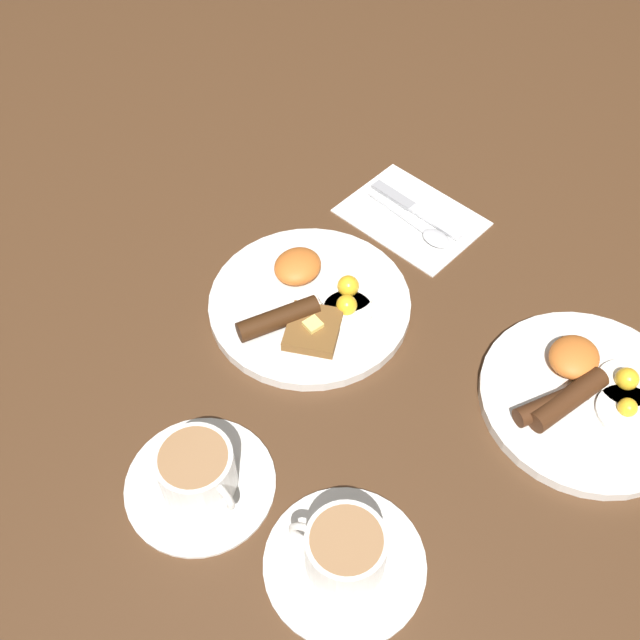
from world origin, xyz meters
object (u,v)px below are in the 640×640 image
object	(u,v)px
teacup_far	(345,555)
spoon	(427,232)
teacup_near	(198,475)
breakfast_plate_near	(310,302)
breakfast_plate_far	(586,395)
knife	(411,207)

from	to	relation	value
teacup_far	spoon	world-z (taller)	teacup_far
teacup_near	spoon	size ratio (longest dim) A/B	1.08
breakfast_plate_near	breakfast_plate_far	bearing A→B (deg)	103.65
teacup_far	spoon	bearing A→B (deg)	-157.72
teacup_near	spoon	bearing A→B (deg)	-179.00
breakfast_plate_near	knife	size ratio (longest dim) A/B	1.62
breakfast_plate_far	teacup_far	size ratio (longest dim) A/B	1.50
breakfast_plate_near	knife	bearing A→B (deg)	178.92
teacup_near	knife	bearing A→B (deg)	-173.85
breakfast_plate_near	teacup_far	distance (m)	0.35
breakfast_plate_far	knife	world-z (taller)	breakfast_plate_far
teacup_far	knife	size ratio (longest dim) A/B	1.04
breakfast_plate_far	teacup_near	xyz separation A→B (m)	(0.36, -0.29, 0.01)
teacup_far	breakfast_plate_far	bearing A→B (deg)	161.59
knife	teacup_far	bearing A→B (deg)	-56.77
breakfast_plate_far	teacup_far	bearing A→B (deg)	-18.41
breakfast_plate_far	spoon	world-z (taller)	breakfast_plate_far
teacup_far	knife	world-z (taller)	teacup_far
breakfast_plate_far	teacup_far	world-z (taller)	teacup_far
breakfast_plate_near	spoon	xyz separation A→B (m)	(-0.21, 0.05, -0.00)
breakfast_plate_near	teacup_far	world-z (taller)	teacup_far
breakfast_plate_far	breakfast_plate_near	bearing A→B (deg)	-76.35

